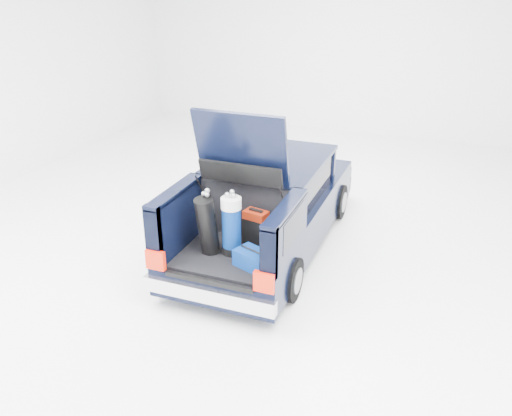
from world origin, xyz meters
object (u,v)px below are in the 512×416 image
at_px(black_golf_bag, 207,226).
at_px(blue_duffel, 253,259).
at_px(car, 270,205).
at_px(red_suitcase, 256,228).
at_px(blue_golf_bag, 232,225).

bearing_deg(black_golf_bag, blue_duffel, 1.55).
height_order(car, red_suitcase, car).
distance_m(car, black_golf_bag, 1.73).
distance_m(black_golf_bag, blue_golf_bag, 0.32).
bearing_deg(black_golf_bag, car, 90.93).
bearing_deg(car, red_suitcase, -79.48).
xyz_separation_m(car, blue_duffel, (0.41, -1.78, 0.04)).
height_order(red_suitcase, blue_golf_bag, blue_golf_bag).
relative_size(red_suitcase, blue_duffel, 0.97).
xyz_separation_m(black_golf_bag, blue_golf_bag, (0.29, 0.13, -0.00)).
bearing_deg(blue_golf_bag, car, 70.07).
xyz_separation_m(red_suitcase, black_golf_bag, (-0.50, -0.48, 0.17)).
bearing_deg(blue_golf_bag, blue_duffel, -51.46).
height_order(red_suitcase, blue_duffel, red_suitcase).
distance_m(red_suitcase, blue_duffel, 0.63).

